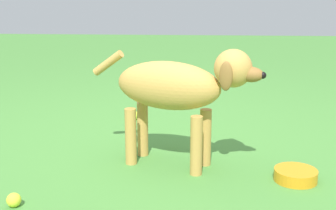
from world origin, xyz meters
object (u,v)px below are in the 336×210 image
object	(u,v)px
tennis_ball_3	(203,124)
water_bowl	(296,175)
dog	(178,88)
tennis_ball_2	(14,200)
tennis_ball_0	(135,115)

from	to	relation	value
tennis_ball_3	water_bowl	size ratio (longest dim) A/B	0.30
tennis_ball_3	water_bowl	world-z (taller)	tennis_ball_3
dog	water_bowl	world-z (taller)	dog
tennis_ball_2	tennis_ball_3	size ratio (longest dim) A/B	1.00
dog	tennis_ball_0	bearing A→B (deg)	131.70
tennis_ball_0	water_bowl	xyz separation A→B (m)	(-0.98, 1.05, -0.00)
tennis_ball_3	tennis_ball_2	bearing A→B (deg)	55.26
water_bowl	dog	bearing A→B (deg)	-15.02
tennis_ball_0	water_bowl	size ratio (longest dim) A/B	0.30
tennis_ball_0	water_bowl	world-z (taller)	tennis_ball_0
tennis_ball_2	dog	bearing A→B (deg)	-142.96
dog	tennis_ball_3	world-z (taller)	dog
tennis_ball_3	water_bowl	xyz separation A→B (m)	(-0.47, 0.87, -0.00)
dog	water_bowl	xyz separation A→B (m)	(-0.61, 0.16, -0.41)
tennis_ball_0	tennis_ball_3	bearing A→B (deg)	160.39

